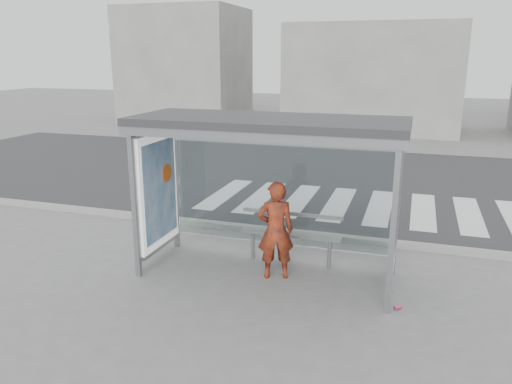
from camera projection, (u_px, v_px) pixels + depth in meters
ground at (267, 274)px, 8.34m from camera, size 80.00×80.00×0.00m
road at (334, 179)px, 14.76m from camera, size 30.00×10.00×0.01m
curb at (294, 233)px, 10.11m from camera, size 30.00×0.18×0.12m
crosswalk at (359, 205)px, 12.17m from camera, size 7.55×3.00×0.00m
bus_shelter at (246, 156)px, 7.98m from camera, size 4.25×1.65×2.62m
building_left at (186, 66)px, 27.03m from camera, size 6.00×5.00×6.00m
building_center at (373, 78)px, 24.20m from camera, size 8.00×5.00×5.00m
person at (276, 230)px, 8.03m from camera, size 0.69×0.57×1.63m
bench at (291, 234)px, 8.65m from camera, size 1.77×0.22×0.92m
soda_can at (398, 308)px, 7.18m from camera, size 0.13×0.12×0.06m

